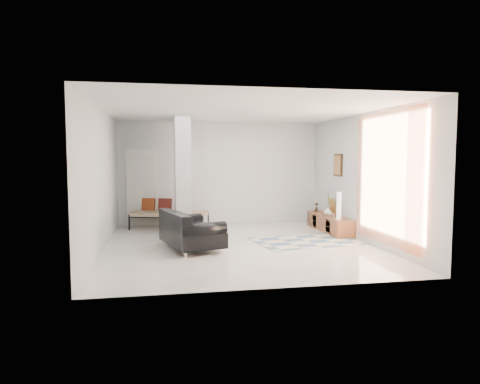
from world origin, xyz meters
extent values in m
plane|color=beige|center=(0.00, 0.00, 0.00)|extent=(6.00, 6.00, 0.00)
plane|color=white|center=(0.00, 0.00, 2.80)|extent=(6.00, 6.00, 0.00)
plane|color=silver|center=(0.00, 3.00, 1.40)|extent=(6.00, 0.00, 6.00)
plane|color=silver|center=(0.00, -3.00, 1.40)|extent=(6.00, 0.00, 6.00)
plane|color=silver|center=(-2.75, 0.00, 1.40)|extent=(0.00, 6.00, 6.00)
plane|color=silver|center=(2.75, 0.00, 1.40)|extent=(0.00, 6.00, 6.00)
cube|color=#A5A9AC|center=(-1.10, 1.60, 1.40)|extent=(0.35, 1.20, 2.80)
cube|color=silver|center=(-2.10, 2.96, 1.02)|extent=(0.85, 0.06, 2.04)
plane|color=#FF7D43|center=(2.67, -1.15, 1.45)|extent=(0.00, 2.55, 2.55)
cube|color=#381F0F|center=(2.72, 1.28, 1.65)|extent=(0.04, 0.45, 0.55)
cube|color=brown|center=(2.52, 1.28, 0.20)|extent=(0.45, 2.06, 0.40)
cube|color=#381F0F|center=(2.30, 0.82, 0.20)|extent=(0.02, 0.27, 0.28)
cube|color=#381F0F|center=(2.30, 1.73, 0.20)|extent=(0.02, 0.27, 0.28)
cube|color=gold|center=(2.70, 1.56, 0.60)|extent=(0.09, 0.32, 0.40)
cube|color=silver|center=(2.42, 0.82, 0.46)|extent=(0.04, 0.10, 0.12)
cylinder|color=silver|center=(-1.17, -0.85, 0.05)|extent=(0.05, 0.05, 0.10)
cylinder|color=silver|center=(-1.53, 0.40, 0.05)|extent=(0.05, 0.05, 0.10)
cylinder|color=silver|center=(-0.47, -0.65, 0.05)|extent=(0.05, 0.05, 0.10)
cylinder|color=silver|center=(-0.83, 0.60, 0.05)|extent=(0.05, 0.05, 0.10)
cube|color=black|center=(-1.00, -0.13, 0.25)|extent=(1.32, 1.74, 0.30)
cube|color=black|center=(-1.35, -0.23, 0.58)|extent=(0.62, 1.54, 0.36)
cylinder|color=black|center=(-0.82, -0.75, 0.48)|extent=(0.92, 0.51, 0.28)
cylinder|color=black|center=(-1.18, 0.50, 0.48)|extent=(0.92, 0.51, 0.28)
cube|color=black|center=(-1.23, -0.19, 0.60)|extent=(0.29, 0.58, 0.31)
cylinder|color=black|center=(-2.42, 2.33, 0.20)|extent=(0.04, 0.04, 0.40)
cylinder|color=black|center=(-0.60, 1.81, 0.20)|extent=(0.04, 0.04, 0.40)
cylinder|color=black|center=(-2.20, 3.09, 0.20)|extent=(0.04, 0.04, 0.40)
cylinder|color=black|center=(-0.38, 2.57, 0.20)|extent=(0.04, 0.04, 0.40)
cube|color=#C5B590|center=(-1.40, 2.45, 0.38)|extent=(2.06, 1.30, 0.12)
cube|color=maroon|center=(-1.95, 2.76, 0.60)|extent=(0.37, 0.25, 0.33)
cube|color=#5B1C16|center=(-1.52, 2.64, 0.60)|extent=(0.37, 0.25, 0.33)
cube|color=maroon|center=(-1.09, 2.52, 0.60)|extent=(0.37, 0.25, 0.33)
cube|color=#C1B993|center=(1.53, 0.15, 0.01)|extent=(2.41, 1.80, 0.01)
cylinder|color=silver|center=(2.50, 0.67, 0.71)|extent=(0.11, 0.11, 0.63)
imported|color=white|center=(2.47, 1.27, 0.50)|extent=(0.22, 0.22, 0.21)
camera|label=1|loc=(-1.56, -8.73, 1.86)|focal=32.00mm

